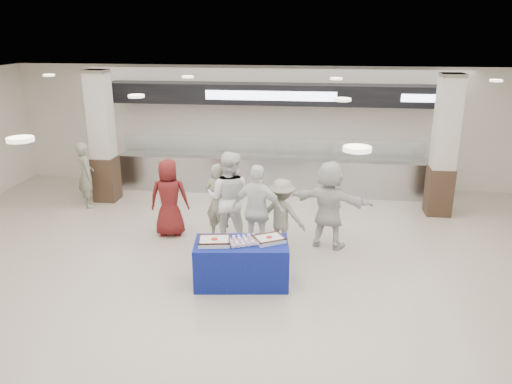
# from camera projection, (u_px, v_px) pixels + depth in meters

# --- Properties ---
(ground) EXTENTS (14.00, 14.00, 0.00)m
(ground) POSITION_uv_depth(u_px,v_px,m) (239.00, 293.00, 8.15)
(ground) COLOR beige
(ground) RESTS_ON ground
(serving_line) EXTENTS (8.70, 0.85, 2.80)m
(serving_line) POSITION_uv_depth(u_px,v_px,m) (271.00, 148.00, 12.87)
(serving_line) COLOR #AFB2B6
(serving_line) RESTS_ON ground
(column_left) EXTENTS (0.55, 0.55, 3.20)m
(column_left) POSITION_uv_depth(u_px,v_px,m) (103.00, 140.00, 12.09)
(column_left) COLOR #322217
(column_left) RESTS_ON ground
(column_right) EXTENTS (0.55, 0.55, 3.20)m
(column_right) POSITION_uv_depth(u_px,v_px,m) (444.00, 149.00, 11.16)
(column_right) COLOR #322217
(column_right) RESTS_ON ground
(display_table) EXTENTS (1.64, 0.97, 0.75)m
(display_table) POSITION_uv_depth(u_px,v_px,m) (242.00, 263.00, 8.35)
(display_table) COLOR navy
(display_table) RESTS_ON ground
(sheet_cake_left) EXTENTS (0.57, 0.47, 0.10)m
(sheet_cake_left) POSITION_uv_depth(u_px,v_px,m) (214.00, 241.00, 8.18)
(sheet_cake_left) COLOR white
(sheet_cake_left) RESTS_ON display_table
(sheet_cake_right) EXTENTS (0.58, 0.55, 0.10)m
(sheet_cake_right) POSITION_uv_depth(u_px,v_px,m) (269.00, 239.00, 8.26)
(sheet_cake_right) COLOR white
(sheet_cake_right) RESTS_ON display_table
(cupcake_tray) EXTENTS (0.52, 0.46, 0.07)m
(cupcake_tray) POSITION_uv_depth(u_px,v_px,m) (243.00, 241.00, 8.21)
(cupcake_tray) COLOR #B3B3B8
(cupcake_tray) RESTS_ON display_table
(civilian_maroon) EXTENTS (0.86, 0.62, 1.62)m
(civilian_maroon) POSITION_uv_depth(u_px,v_px,m) (169.00, 198.00, 10.21)
(civilian_maroon) COLOR maroon
(civilian_maroon) RESTS_ON ground
(soldier_a) EXTENTS (0.67, 0.55, 1.59)m
(soldier_a) POSITION_uv_depth(u_px,v_px,m) (218.00, 202.00, 10.02)
(soldier_a) COLOR gray
(soldier_a) RESTS_ON ground
(chef_tall) EXTENTS (0.98, 0.80, 1.88)m
(chef_tall) POSITION_uv_depth(u_px,v_px,m) (229.00, 198.00, 9.81)
(chef_tall) COLOR white
(chef_tall) RESTS_ON ground
(chef_short) EXTENTS (1.09, 0.61, 1.76)m
(chef_short) POSITION_uv_depth(u_px,v_px,m) (258.00, 211.00, 9.29)
(chef_short) COLOR white
(chef_short) RESTS_ON ground
(soldier_b) EXTENTS (1.04, 0.79, 1.43)m
(soldier_b) POSITION_uv_depth(u_px,v_px,m) (282.00, 215.00, 9.52)
(soldier_b) COLOR gray
(soldier_b) RESTS_ON ground
(civilian_white) EXTENTS (1.70, 0.95, 1.75)m
(civilian_white) POSITION_uv_depth(u_px,v_px,m) (329.00, 205.00, 9.63)
(civilian_white) COLOR silver
(civilian_white) RESTS_ON ground
(soldier_bg) EXTENTS (0.64, 0.69, 1.58)m
(soldier_bg) POSITION_uv_depth(u_px,v_px,m) (86.00, 175.00, 11.87)
(soldier_bg) COLOR gray
(soldier_bg) RESTS_ON ground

